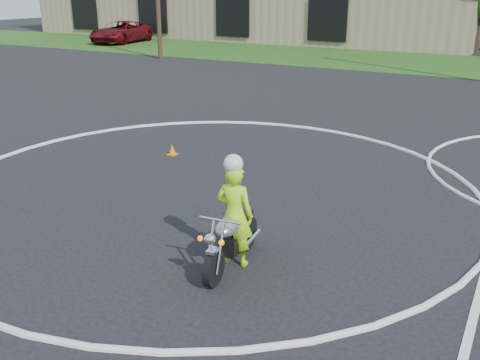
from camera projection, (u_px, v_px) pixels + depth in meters
The scene contains 7 objects.
ground at pixel (121, 235), 9.82m from camera, with size 120.00×120.00×0.00m, color black.
grass_strip at pixel (423, 63), 31.98m from camera, with size 120.00×10.00×0.02m, color #1E4714.
course_markings at pixel (319, 183), 12.39m from camera, with size 19.05×19.05×0.12m.
primary_motorcycle at pixel (231, 239), 8.56m from camera, with size 0.68×1.94×1.02m.
rider_primary_grp at pixel (235, 212), 8.53m from camera, with size 0.66×0.47×1.89m.
pickup_grp at pixel (121, 32), 43.21m from camera, with size 3.69×6.46×1.70m.
traffic_cones at pixel (423, 232), 9.61m from camera, with size 16.69×11.81×0.30m.
Camera 1 is at (6.25, -6.69, 4.30)m, focal length 40.00 mm.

